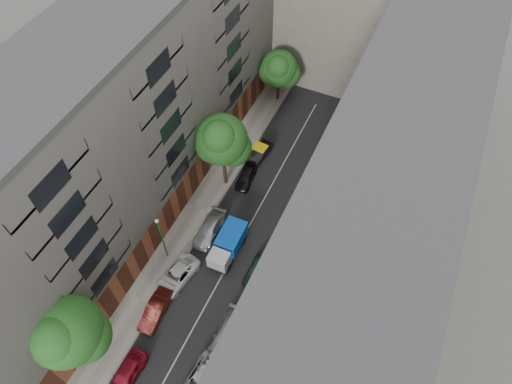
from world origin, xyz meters
The scene contains 22 objects.
ground centered at (0.00, 0.00, 0.00)m, with size 120.00×120.00×0.00m, color #4C4C49.
road_surface centered at (0.00, 0.00, 0.01)m, with size 8.00×44.00×0.02m, color black.
sidewalk_left centered at (-5.50, 0.00, 0.07)m, with size 3.00×44.00×0.15m, color gray.
sidewalk_right centered at (5.50, 0.00, 0.07)m, with size 3.00×44.00×0.15m, color gray.
building_left centered at (-11.00, 0.00, 10.00)m, with size 8.00×44.00×20.00m, color #53504E.
building_right centered at (11.00, 0.00, 10.00)m, with size 8.00×44.00×20.00m, color tan.
building_endcap centered at (0.00, 28.00, 9.00)m, with size 18.00×12.00×18.00m, color gray.
tarp_truck centered at (-0.60, -3.17, 1.28)m, with size 2.11×5.05×2.32m.
car_left_0 centered at (-2.80, -17.00, 0.73)m, with size 1.72×4.27×1.45m, color maroon.
car_left_1 centered at (-3.56, -11.40, 0.70)m, with size 1.47×4.23×1.39m, color #49120E.
car_left_2 centered at (-3.60, -7.80, 0.67)m, with size 2.23×4.83×1.34m, color silver.
car_left_3 centered at (-3.23, -2.13, 0.68)m, with size 1.91×4.70×1.36m, color #B2B2B7.
car_left_4 centered at (-2.80, 5.40, 0.65)m, with size 1.55×3.84×1.31m, color black.
car_left_5 centered at (-2.80, 9.00, 0.64)m, with size 1.36×3.91×1.29m, color black.
car_right_0 centered at (2.80, -15.00, 0.67)m, with size 2.23×4.84×1.35m, color #AFAFB4.
car_right_1 centered at (3.12, -10.80, 0.73)m, with size 2.03×5.00×1.45m, color gray.
car_right_2 centered at (2.80, -4.13, 0.64)m, with size 1.51×3.74×1.28m, color black.
tree_near centered at (-6.30, -17.11, 6.23)m, with size 5.60×5.37×9.13m.
tree_mid centered at (-4.50, 4.00, 6.59)m, with size 5.31×5.04×9.46m.
tree_far centered at (-4.61, 18.55, 4.57)m, with size 4.76×4.40×6.79m.
lamp_post centered at (-5.66, -6.10, 3.97)m, with size 0.36×0.36×6.17m.
pedestrian centered at (4.90, 2.96, 1.05)m, with size 0.65×0.43×1.79m, color black.
Camera 1 is at (10.80, -21.87, 38.62)m, focal length 32.00 mm.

